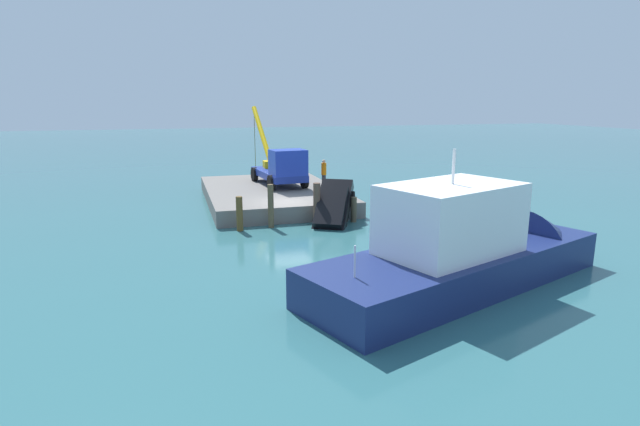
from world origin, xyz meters
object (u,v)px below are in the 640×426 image
(dock_worker, at_px, (324,173))
(moored_yacht, at_px, (491,255))
(salvaged_car, at_px, (332,214))
(crane_truck, at_px, (281,167))

(dock_worker, relative_size, moored_yacht, 0.12)
(salvaged_car, xyz_separation_m, moored_yacht, (9.23, 3.49, 0.17))
(dock_worker, bearing_deg, salvaged_car, -13.47)
(dock_worker, distance_m, salvaged_car, 7.19)
(dock_worker, height_order, salvaged_car, dock_worker)
(salvaged_car, height_order, moored_yacht, moored_yacht)
(crane_truck, distance_m, moored_yacht, 17.80)
(crane_truck, relative_size, dock_worker, 5.31)
(crane_truck, height_order, dock_worker, crane_truck)
(salvaged_car, distance_m, moored_yacht, 9.87)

